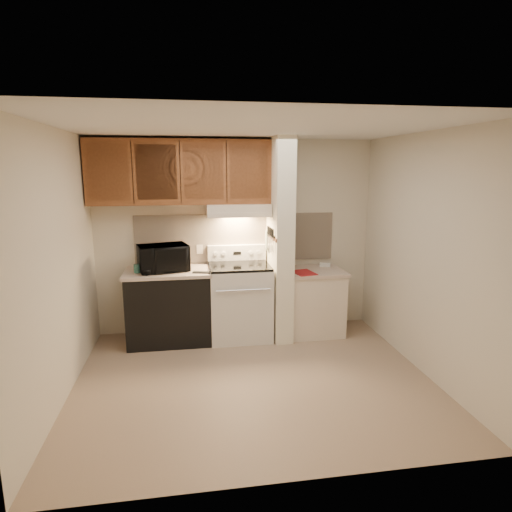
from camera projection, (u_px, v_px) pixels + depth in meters
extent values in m
plane|color=tan|center=(254.00, 379.00, 4.41)|extent=(3.60, 3.60, 0.00)
plane|color=white|center=(253.00, 127.00, 3.90)|extent=(3.60, 3.60, 0.00)
cube|color=beige|center=(236.00, 237.00, 5.60)|extent=(3.60, 2.50, 0.02)
cube|color=beige|center=(58.00, 267.00, 3.88)|extent=(0.02, 3.00, 2.50)
cube|color=beige|center=(425.00, 255.00, 4.43)|extent=(0.02, 3.00, 2.50)
cube|color=beige|center=(236.00, 238.00, 5.60)|extent=(2.60, 0.02, 0.63)
cube|color=silver|center=(240.00, 302.00, 5.43)|extent=(0.76, 0.65, 0.92)
cube|color=black|center=(243.00, 307.00, 5.12)|extent=(0.50, 0.01, 0.30)
cylinder|color=silver|center=(243.00, 290.00, 5.03)|extent=(0.65, 0.02, 0.02)
cube|color=black|center=(240.00, 266.00, 5.33)|extent=(0.74, 0.64, 0.03)
cube|color=silver|center=(237.00, 253.00, 5.59)|extent=(0.76, 0.08, 0.20)
cube|color=black|center=(237.00, 253.00, 5.55)|extent=(0.10, 0.01, 0.04)
cylinder|color=silver|center=(216.00, 254.00, 5.50)|extent=(0.05, 0.02, 0.05)
cylinder|color=silver|center=(223.00, 254.00, 5.52)|extent=(0.05, 0.02, 0.05)
cylinder|color=silver|center=(251.00, 253.00, 5.57)|extent=(0.05, 0.02, 0.05)
cylinder|color=silver|center=(259.00, 253.00, 5.59)|extent=(0.05, 0.02, 0.05)
cube|color=black|center=(169.00, 307.00, 5.31)|extent=(1.00, 0.63, 0.87)
cube|color=beige|center=(168.00, 272.00, 5.22)|extent=(1.04, 0.67, 0.04)
cube|color=black|center=(201.00, 272.00, 5.08)|extent=(0.22, 0.12, 0.01)
cylinder|color=#2E6661|center=(138.00, 268.00, 5.09)|extent=(0.11, 0.11, 0.10)
cube|color=beige|center=(200.00, 249.00, 5.54)|extent=(0.08, 0.01, 0.12)
imported|color=black|center=(163.00, 258.00, 5.15)|extent=(0.66, 0.52, 0.32)
cube|color=white|center=(280.00, 240.00, 5.34)|extent=(0.22, 0.70, 2.50)
cube|color=brown|center=(271.00, 236.00, 5.32)|extent=(0.01, 0.70, 0.04)
cube|color=black|center=(271.00, 235.00, 5.26)|extent=(0.02, 0.42, 0.04)
cube|color=silver|center=(273.00, 246.00, 5.12)|extent=(0.01, 0.03, 0.16)
cylinder|color=black|center=(273.00, 233.00, 5.09)|extent=(0.02, 0.02, 0.10)
cube|color=silver|center=(271.00, 245.00, 5.22)|extent=(0.01, 0.04, 0.18)
cylinder|color=black|center=(272.00, 232.00, 5.17)|extent=(0.02, 0.02, 0.10)
cube|color=silver|center=(270.00, 245.00, 5.29)|extent=(0.01, 0.04, 0.20)
cylinder|color=black|center=(270.00, 231.00, 5.24)|extent=(0.02, 0.02, 0.10)
cube|color=silver|center=(269.00, 242.00, 5.37)|extent=(0.01, 0.04, 0.16)
cylinder|color=black|center=(269.00, 230.00, 5.34)|extent=(0.02, 0.02, 0.10)
cube|color=silver|center=(268.00, 242.00, 5.45)|extent=(0.01, 0.04, 0.18)
cylinder|color=black|center=(268.00, 230.00, 5.39)|extent=(0.02, 0.02, 0.10)
cube|color=gray|center=(267.00, 240.00, 5.49)|extent=(0.03, 0.10, 0.24)
cube|color=beige|center=(314.00, 303.00, 5.59)|extent=(0.70, 0.60, 0.81)
cube|color=beige|center=(314.00, 271.00, 5.50)|extent=(0.74, 0.64, 0.04)
cube|color=maroon|center=(304.00, 273.00, 5.32)|extent=(0.29, 0.36, 0.01)
cube|color=white|center=(325.00, 265.00, 5.70)|extent=(0.16, 0.13, 0.04)
cube|color=beige|center=(238.00, 210.00, 5.32)|extent=(0.78, 0.44, 0.15)
cube|color=beige|center=(240.00, 215.00, 5.12)|extent=(0.78, 0.04, 0.06)
cube|color=brown|center=(180.00, 172.00, 5.16)|extent=(2.18, 0.33, 0.77)
cube|color=brown|center=(108.00, 172.00, 4.88)|extent=(0.46, 0.01, 0.63)
cube|color=black|center=(132.00, 172.00, 4.92)|extent=(0.01, 0.01, 0.73)
cube|color=brown|center=(156.00, 172.00, 4.96)|extent=(0.46, 0.01, 0.63)
cube|color=black|center=(180.00, 172.00, 5.01)|extent=(0.01, 0.01, 0.73)
cube|color=brown|center=(204.00, 172.00, 5.05)|extent=(0.46, 0.01, 0.63)
cube|color=black|center=(227.00, 172.00, 5.09)|extent=(0.01, 0.01, 0.73)
cube|color=brown|center=(249.00, 172.00, 5.13)|extent=(0.46, 0.01, 0.63)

